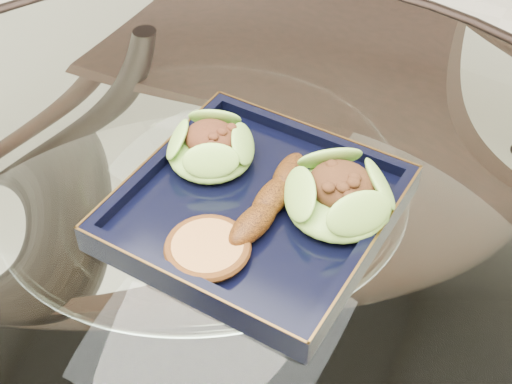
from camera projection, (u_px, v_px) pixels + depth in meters
The scene contains 7 objects.
dining_table at pixel (213, 304), 0.90m from camera, with size 1.13×1.13×0.77m.
dining_chair at pixel (287, 83), 1.35m from camera, with size 0.43×0.43×0.95m.
navy_plate at pixel (256, 212), 0.77m from camera, with size 0.27×0.27×0.02m, color black.
lettuce_wrap_left at pixel (211, 149), 0.80m from camera, with size 0.10×0.10×0.04m, color #5D9F2E.
lettuce_wrap_right at pixel (339, 198), 0.75m from camera, with size 0.11×0.11×0.04m, color olive.
roasted_plantain at pixel (271, 199), 0.75m from camera, with size 0.15×0.03×0.03m, color #5A2B09.
crumb_patty at pixel (208, 249), 0.71m from camera, with size 0.08×0.08×0.01m, color #BF7A3F.
Camera 1 is at (0.31, -0.45, 1.33)m, focal length 50.00 mm.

